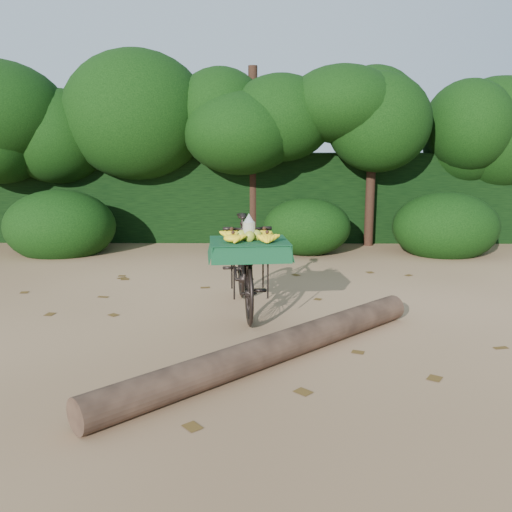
{
  "coord_description": "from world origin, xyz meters",
  "views": [
    {
      "loc": [
        0.68,
        -5.42,
        1.91
      ],
      "look_at": [
        0.62,
        0.34,
        0.76
      ],
      "focal_mm": 38.0,
      "sensor_mm": 36.0,
      "label": 1
    }
  ],
  "objects": [
    {
      "name": "tree_row",
      "position": [
        -0.65,
        5.5,
        2.0
      ],
      "size": [
        14.5,
        2.0,
        4.0
      ],
      "primitive_type": null,
      "color": "black",
      "rests_on": "ground"
    },
    {
      "name": "vendor_bicycle",
      "position": [
        0.48,
        0.77,
        0.58
      ],
      "size": [
        0.89,
        1.95,
        1.15
      ],
      "rotation": [
        0.0,
        0.0,
        0.11
      ],
      "color": "black",
      "rests_on": "ground"
    },
    {
      "name": "fallen_log",
      "position": [
        0.8,
        -0.8,
        0.14
      ],
      "size": [
        2.94,
        2.79,
        0.27
      ],
      "primitive_type": "cylinder",
      "rotation": [
        1.57,
        0.0,
        -0.82
      ],
      "color": "brown",
      "rests_on": "ground"
    },
    {
      "name": "ground",
      "position": [
        0.0,
        0.0,
        0.0
      ],
      "size": [
        80.0,
        80.0,
        0.0
      ],
      "primitive_type": "plane",
      "color": "tan",
      "rests_on": "ground"
    },
    {
      "name": "hedge_backdrop",
      "position": [
        0.0,
        6.3,
        0.9
      ],
      "size": [
        26.0,
        1.8,
        1.8
      ],
      "primitive_type": "cube",
      "color": "black",
      "rests_on": "ground"
    },
    {
      "name": "leaf_litter",
      "position": [
        0.0,
        0.65,
        0.01
      ],
      "size": [
        7.0,
        7.3,
        0.01
      ],
      "primitive_type": null,
      "color": "#523815",
      "rests_on": "ground"
    },
    {
      "name": "bush_clumps",
      "position": [
        0.5,
        4.3,
        0.45
      ],
      "size": [
        8.8,
        1.7,
        0.9
      ],
      "primitive_type": null,
      "color": "black",
      "rests_on": "ground"
    }
  ]
}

